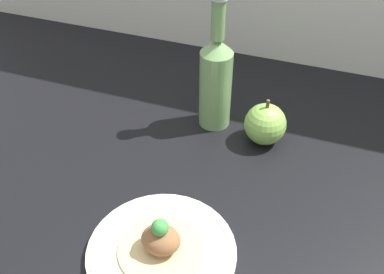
# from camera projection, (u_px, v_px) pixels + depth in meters

# --- Properties ---
(ground_plane) EXTENTS (1.80, 1.10, 0.04)m
(ground_plane) POSITION_uv_depth(u_px,v_px,m) (201.00, 201.00, 0.84)
(ground_plane) COLOR black
(plate) EXTENTS (0.24, 0.24, 0.02)m
(plate) POSITION_uv_depth(u_px,v_px,m) (162.00, 252.00, 0.72)
(plate) COLOR silver
(plate) RESTS_ON ground_plane
(plated_food) EXTENTS (0.14, 0.14, 0.07)m
(plated_food) POSITION_uv_depth(u_px,v_px,m) (161.00, 242.00, 0.70)
(plated_food) COLOR #D6BC7F
(plated_food) RESTS_ON plate
(cider_bottle) EXTENTS (0.07, 0.07, 0.29)m
(cider_bottle) POSITION_uv_depth(u_px,v_px,m) (216.00, 79.00, 0.91)
(cider_bottle) COLOR #729E5B
(cider_bottle) RESTS_ON ground_plane
(apple) EXTENTS (0.09, 0.09, 0.10)m
(apple) POSITION_uv_depth(u_px,v_px,m) (265.00, 124.00, 0.91)
(apple) COLOR #84B74C
(apple) RESTS_ON ground_plane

